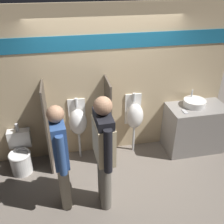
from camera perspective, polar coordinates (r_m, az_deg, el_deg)
ground_plane at (r=4.63m, az=0.43°, el=-12.40°), size 16.00×16.00×0.00m
display_wall at (r=4.39m, az=-1.12°, el=6.29°), size 4.44×0.07×2.70m
sink_counter at (r=5.06m, az=18.25°, el=-3.48°), size 1.08×0.62×0.92m
sink_basin at (r=4.84m, az=18.35°, el=2.01°), size 0.41×0.41×0.26m
cell_phone at (r=4.59m, az=16.32°, el=0.07°), size 0.07×0.14×0.01m
divider_near_counter at (r=4.35m, az=-14.50°, el=-3.63°), size 0.03×0.54×1.56m
divider_mid at (r=4.39m, az=-0.90°, el=-2.26°), size 0.03×0.54×1.56m
urinal_near_counter at (r=4.45m, az=-7.80°, el=-2.19°), size 0.32×0.29×1.19m
urinal_far at (r=4.61m, az=5.16°, el=-0.84°), size 0.32×0.29×1.19m
toilet at (r=4.69m, az=-20.15°, el=-9.31°), size 0.38×0.54×0.84m
person_in_vest at (r=3.36m, az=-1.89°, el=-8.16°), size 0.24×0.63×1.80m
person_with_lanyard at (r=3.50m, az=-11.68°, el=-9.58°), size 0.23×0.58×1.68m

